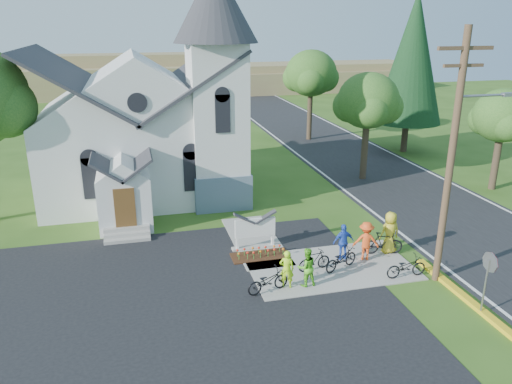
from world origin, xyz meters
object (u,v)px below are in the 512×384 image
object	(u,v)px
cyclist_0	(287,269)
cyclist_4	(390,232)
stop_sign	(488,270)
bike_2	(341,259)
church_sign	(255,228)
bike_3	(383,243)
bike_1	(314,260)
cyclist_1	(306,267)
bike_4	(406,267)
bike_0	(268,281)
cyclist_3	(366,241)
utility_pole	(453,152)
cyclist_2	(343,242)

from	to	relation	value
cyclist_0	cyclist_4	xyz separation A→B (m)	(5.49, 1.88, 0.18)
stop_sign	bike_2	world-z (taller)	stop_sign
church_sign	bike_3	size ratio (longest dim) A/B	1.24
cyclist_0	cyclist_4	bearing A→B (deg)	-142.81
bike_1	bike_2	xyz separation A→B (m)	(1.14, -0.18, 0.01)
cyclist_1	bike_2	bearing A→B (deg)	-158.73
cyclist_4	bike_4	size ratio (longest dim) A/B	1.12
bike_0	cyclist_1	size ratio (longest dim) A/B	1.10
cyclist_3	bike_4	distance (m)	2.16
utility_pole	bike_2	size ratio (longest dim) A/B	5.58
cyclist_3	cyclist_4	size ratio (longest dim) A/B	0.90
cyclist_1	bike_0	bearing A→B (deg)	-1.26
cyclist_0	bike_4	world-z (taller)	cyclist_0
stop_sign	cyclist_1	size ratio (longest dim) A/B	1.54
bike_2	cyclist_4	xyz separation A→B (m)	(2.78, 0.98, 0.51)
utility_pole	cyclist_1	world-z (taller)	utility_pole
utility_pole	cyclist_0	bearing A→B (deg)	172.39
utility_pole	cyclist_1	bearing A→B (deg)	171.87
cyclist_0	cyclist_1	bearing A→B (deg)	-165.72
cyclist_2	cyclist_3	distance (m)	0.99
cyclist_3	utility_pole	bearing A→B (deg)	151.06
church_sign	bike_0	world-z (taller)	church_sign
cyclist_3	stop_sign	bearing A→B (deg)	132.34
bike_2	bike_4	size ratio (longest dim) A/B	1.02
bike_0	church_sign	bearing A→B (deg)	-21.99
cyclist_3	cyclist_0	bearing A→B (deg)	38.81
stop_sign	bike_4	bearing A→B (deg)	112.27
cyclist_1	cyclist_2	size ratio (longest dim) A/B	0.98
church_sign	cyclist_1	distance (m)	4.08
cyclist_0	bike_4	size ratio (longest dim) A/B	0.91
stop_sign	cyclist_4	size ratio (longest dim) A/B	1.27
cyclist_2	bike_4	size ratio (longest dim) A/B	0.94
bike_2	cyclist_1	bearing A→B (deg)	92.69
church_sign	bike_1	size ratio (longest dim) A/B	1.45
bike_0	cyclist_3	bearing A→B (deg)	-86.27
stop_sign	bike_4	distance (m)	3.60
bike_0	bike_1	distance (m)	2.69
bike_0	cyclist_2	distance (m)	4.44
bike_3	bike_4	bearing A→B (deg)	-171.88
utility_pole	bike_0	distance (m)	8.61
utility_pole	church_sign	bearing A→B (deg)	144.40
utility_pole	bike_3	xyz separation A→B (m)	(-1.10, 2.61, -4.82)
stop_sign	cyclist_1	xyz separation A→B (m)	(-5.52, 3.48, -0.92)
church_sign	bike_0	distance (m)	4.10
church_sign	cyclist_3	xyz separation A→B (m)	(4.45, -2.37, -0.09)
bike_0	cyclist_4	distance (m)	6.65
cyclist_2	cyclist_0	bearing A→B (deg)	27.87
bike_3	cyclist_1	bearing A→B (deg)	123.90
cyclist_1	bike_2	xyz separation A→B (m)	(1.91, 0.95, -0.34)
cyclist_2	church_sign	bearing A→B (deg)	-32.25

